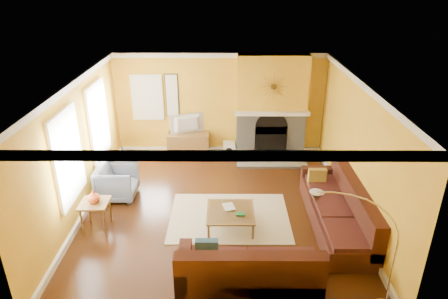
{
  "coord_description": "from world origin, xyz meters",
  "views": [
    {
      "loc": [
        0.15,
        -7.12,
        4.59
      ],
      "look_at": [
        0.12,
        0.4,
        1.21
      ],
      "focal_mm": 32.0,
      "sensor_mm": 36.0,
      "label": 1
    }
  ],
  "objects_px": {
    "sectional_sofa": "(276,216)",
    "coffee_table": "(231,219)",
    "media_console": "(189,144)",
    "arc_lamp": "(356,256)",
    "side_table": "(96,215)",
    "armchair": "(117,182)"
  },
  "relations": [
    {
      "from": "side_table",
      "to": "arc_lamp",
      "type": "distance_m",
      "value": 4.8
    },
    {
      "from": "side_table",
      "to": "sectional_sofa",
      "type": "bearing_deg",
      "value": -4.24
    },
    {
      "from": "armchair",
      "to": "side_table",
      "type": "bearing_deg",
      "value": 174.16
    },
    {
      "from": "sectional_sofa",
      "to": "media_console",
      "type": "bearing_deg",
      "value": 117.61
    },
    {
      "from": "coffee_table",
      "to": "media_console",
      "type": "bearing_deg",
      "value": 108.07
    },
    {
      "from": "media_console",
      "to": "armchair",
      "type": "xyz_separation_m",
      "value": [
        -1.36,
        -2.26,
        0.08
      ]
    },
    {
      "from": "arc_lamp",
      "to": "sectional_sofa",
      "type": "bearing_deg",
      "value": 116.16
    },
    {
      "from": "armchair",
      "to": "side_table",
      "type": "distance_m",
      "value": 1.18
    },
    {
      "from": "coffee_table",
      "to": "side_table",
      "type": "relative_size",
      "value": 1.57
    },
    {
      "from": "coffee_table",
      "to": "media_console",
      "type": "distance_m",
      "value": 3.55
    },
    {
      "from": "side_table",
      "to": "coffee_table",
      "type": "bearing_deg",
      "value": 1.33
    },
    {
      "from": "side_table",
      "to": "armchair",
      "type": "bearing_deg",
      "value": 84.16
    },
    {
      "from": "coffee_table",
      "to": "arc_lamp",
      "type": "distance_m",
      "value": 2.82
    },
    {
      "from": "coffee_table",
      "to": "media_console",
      "type": "height_order",
      "value": "media_console"
    },
    {
      "from": "sectional_sofa",
      "to": "side_table",
      "type": "bearing_deg",
      "value": 175.76
    },
    {
      "from": "coffee_table",
      "to": "sectional_sofa",
      "type": "bearing_deg",
      "value": -20.71
    },
    {
      "from": "sectional_sofa",
      "to": "coffee_table",
      "type": "xyz_separation_m",
      "value": [
        -0.83,
        0.31,
        -0.27
      ]
    },
    {
      "from": "media_console",
      "to": "armchair",
      "type": "distance_m",
      "value": 2.64
    },
    {
      "from": "arc_lamp",
      "to": "armchair",
      "type": "bearing_deg",
      "value": 142.38
    },
    {
      "from": "coffee_table",
      "to": "armchair",
      "type": "xyz_separation_m",
      "value": [
        -2.46,
        1.11,
        0.2
      ]
    },
    {
      "from": "sectional_sofa",
      "to": "arc_lamp",
      "type": "xyz_separation_m",
      "value": [
        0.88,
        -1.78,
        0.55
      ]
    },
    {
      "from": "sectional_sofa",
      "to": "armchair",
      "type": "height_order",
      "value": "sectional_sofa"
    }
  ]
}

